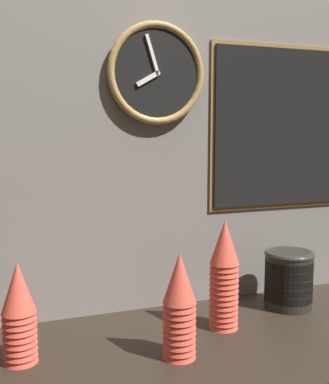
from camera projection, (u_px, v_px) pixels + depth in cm
name	position (u px, v px, depth cm)	size (l,w,h in cm)	color
ground_plane	(206.00, 346.00, 119.92)	(160.00, 56.00, 4.00)	black
wall_tiled_back	(169.00, 127.00, 137.56)	(160.00, 3.00, 105.00)	slate
cup_stack_center	(179.00, 305.00, 108.45)	(7.71, 7.71, 24.55)	#DB4C3D
cup_stack_center_right	(224.00, 274.00, 124.54)	(7.71, 7.71, 28.86)	#DB4C3D
cup_stack_left	(19.00, 312.00, 106.21)	(7.71, 7.71, 23.11)	#DB4C3D
bowl_stack_right	(289.00, 278.00, 140.28)	(14.39, 14.39, 16.75)	black
wall_clock	(157.00, 73.00, 131.26)	(27.87, 2.70, 27.87)	black
menu_board	(281.00, 128.00, 148.18)	(48.13, 1.32, 49.88)	olive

